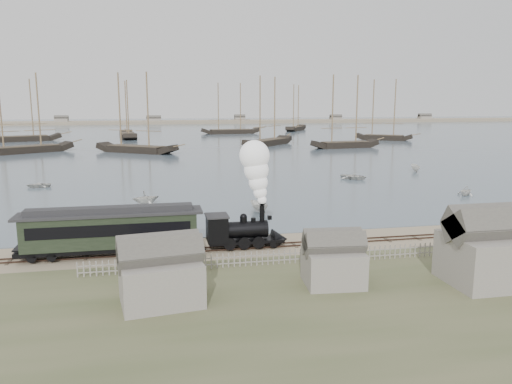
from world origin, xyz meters
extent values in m
plane|color=tan|center=(0.00, 0.00, 0.00)|extent=(600.00, 600.00, 0.00)
cube|color=#495A68|center=(0.00, 170.00, 0.03)|extent=(600.00, 336.00, 0.06)
cube|color=#3D2A21|center=(0.00, -2.50, 0.10)|extent=(120.00, 0.08, 0.12)
cube|color=#3D2A21|center=(0.00, -1.50, 0.10)|extent=(120.00, 0.08, 0.12)
cube|color=#3C3026|center=(0.00, -2.00, 0.03)|extent=(120.00, 1.80, 0.06)
cube|color=tan|center=(0.00, 250.00, 0.00)|extent=(500.00, 20.00, 1.80)
cube|color=black|center=(-2.47, -2.00, 0.70)|extent=(6.66, 1.96, 0.24)
cylinder|color=black|center=(-2.86, -2.00, 1.68)|extent=(4.11, 1.47, 1.47)
cube|color=black|center=(-5.02, -2.00, 1.87)|extent=(1.76, 2.15, 2.25)
cube|color=#2A2A2C|center=(-5.02, -2.00, 3.05)|extent=(1.96, 2.35, 0.12)
cylinder|color=black|center=(-1.00, -2.00, 3.00)|extent=(0.43, 0.43, 1.57)
sphere|color=black|center=(-2.67, -2.00, 2.82)|extent=(0.63, 0.63, 0.63)
cone|color=black|center=(0.66, -2.00, 0.60)|extent=(1.37, 1.96, 1.96)
cube|color=black|center=(-0.32, -2.00, 2.66)|extent=(0.34, 0.34, 0.34)
cube|color=black|center=(-13.87, -2.00, 0.75)|extent=(15.08, 2.48, 0.38)
cube|color=black|center=(-13.87, -2.00, 2.26)|extent=(14.01, 2.69, 2.69)
cube|color=black|center=(-13.87, -3.37, 2.53)|extent=(12.93, 0.06, 0.97)
cube|color=black|center=(-13.87, -0.63, 2.53)|extent=(12.93, 0.06, 0.97)
cube|color=#2A2A2C|center=(-13.87, -2.00, 3.66)|extent=(15.08, 2.91, 0.19)
cube|color=#2A2A2C|center=(-13.87, -2.00, 3.99)|extent=(13.47, 1.29, 0.48)
imported|color=silver|center=(-2.20, 0.51, 0.34)|extent=(2.52, 3.40, 0.68)
imported|color=silver|center=(-20.85, 12.54, 0.50)|extent=(4.70, 3.75, 0.87)
imported|color=silver|center=(-11.41, 18.88, 0.94)|extent=(3.82, 4.10, 1.76)
imported|color=silver|center=(1.60, 11.85, 0.66)|extent=(3.33, 2.21, 1.20)
imported|color=silver|center=(22.14, 32.93, 0.52)|extent=(5.31, 5.37, 0.91)
imported|color=silver|center=(31.59, 16.22, 0.74)|extent=(3.16, 3.32, 1.37)
imported|color=silver|center=(36.76, 39.24, 0.70)|extent=(3.53, 2.07, 1.28)
imported|color=silver|center=(-27.42, 35.01, 0.42)|extent=(2.62, 3.58, 0.72)
camera|label=1|loc=(-10.10, -43.95, 12.83)|focal=35.00mm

